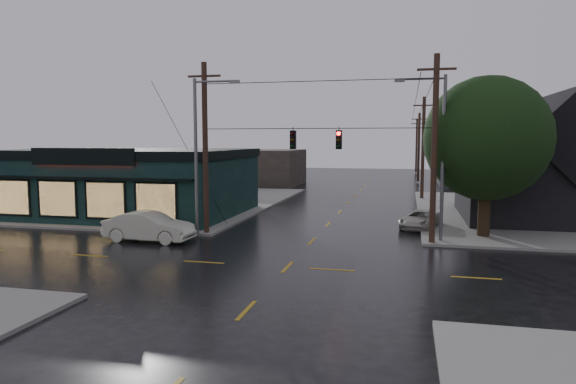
% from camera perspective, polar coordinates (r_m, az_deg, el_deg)
% --- Properties ---
extents(ground_plane, '(160.00, 160.00, 0.00)m').
position_cam_1_polar(ground_plane, '(23.19, -0.07, -8.34)').
color(ground_plane, black).
extents(sidewalk_nw, '(28.00, 28.00, 0.15)m').
position_cam_1_polar(sidewalk_nw, '(49.17, -17.70, -0.97)').
color(sidewalk_nw, gray).
rests_on(sidewalk_nw, ground).
extents(pizza_shop, '(16.30, 12.34, 4.90)m').
position_cam_1_polar(pizza_shop, '(40.35, -16.83, 1.16)').
color(pizza_shop, black).
rests_on(pizza_shop, ground).
extents(ne_building, '(12.60, 11.60, 8.75)m').
position_cam_1_polar(ne_building, '(40.13, 27.43, 3.47)').
color(ne_building, black).
rests_on(ne_building, ground).
extents(corner_tree, '(7.09, 7.09, 9.14)m').
position_cam_1_polar(corner_tree, '(31.35, 21.23, 5.54)').
color(corner_tree, black).
rests_on(corner_tree, ground).
extents(utility_pole_nw, '(2.00, 0.32, 10.15)m').
position_cam_1_polar(utility_pole_nw, '(31.20, -9.02, -4.72)').
color(utility_pole_nw, '#311C16').
rests_on(utility_pole_nw, ground).
extents(utility_pole_ne, '(2.00, 0.32, 10.15)m').
position_cam_1_polar(utility_pole_ne, '(28.98, 15.66, -5.68)').
color(utility_pole_ne, '#311C16').
rests_on(utility_pole_ne, ground).
extents(utility_pole_far_a, '(2.00, 0.32, 9.65)m').
position_cam_1_polar(utility_pole_far_a, '(50.22, 14.63, -0.83)').
color(utility_pole_far_a, '#311C16').
rests_on(utility_pole_far_a, ground).
extents(utility_pole_far_b, '(2.00, 0.32, 9.15)m').
position_cam_1_polar(utility_pole_far_b, '(70.13, 14.23, 1.03)').
color(utility_pole_far_b, '#311C16').
rests_on(utility_pole_far_b, ground).
extents(utility_pole_far_c, '(2.00, 0.32, 9.15)m').
position_cam_1_polar(utility_pole_far_c, '(90.07, 14.01, 2.06)').
color(utility_pole_far_c, '#311C16').
rests_on(utility_pole_far_c, ground).
extents(span_signal_assembly, '(13.00, 0.48, 1.23)m').
position_cam_1_polar(span_signal_assembly, '(28.83, 3.09, 5.87)').
color(span_signal_assembly, black).
rests_on(span_signal_assembly, ground).
extents(streetlight_nw, '(5.40, 0.30, 9.15)m').
position_cam_1_polar(streetlight_nw, '(30.68, -10.04, -4.91)').
color(streetlight_nw, slate).
rests_on(streetlight_nw, ground).
extents(streetlight_ne, '(5.40, 0.30, 9.15)m').
position_cam_1_polar(streetlight_ne, '(29.69, 16.57, -5.43)').
color(streetlight_ne, slate).
rests_on(streetlight_ne, ground).
extents(bg_building_west, '(12.00, 10.00, 4.40)m').
position_cam_1_polar(bg_building_west, '(64.87, -4.02, 2.76)').
color(bg_building_west, '#2E2821').
rests_on(bg_building_west, ground).
extents(bg_building_east, '(14.00, 12.00, 5.60)m').
position_cam_1_polar(bg_building_east, '(67.82, 22.40, 2.98)').
color(bg_building_east, black).
rests_on(bg_building_east, ground).
extents(sedan_cream, '(5.11, 1.91, 1.67)m').
position_cam_1_polar(sedan_cream, '(29.75, -15.19, -3.74)').
color(sedan_cream, beige).
rests_on(sedan_cream, ground).
extents(suv_silver, '(3.03, 4.53, 1.15)m').
position_cam_1_polar(suv_silver, '(33.97, 14.47, -2.98)').
color(suv_silver, '#B2AEA5').
rests_on(suv_silver, ground).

